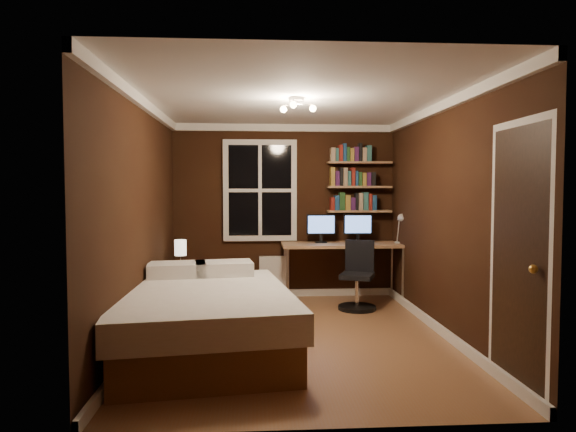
{
  "coord_description": "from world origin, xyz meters",
  "views": [
    {
      "loc": [
        -0.43,
        -5.35,
        1.57
      ],
      "look_at": [
        -0.05,
        0.45,
        1.26
      ],
      "focal_mm": 32.0,
      "sensor_mm": 36.0,
      "label": 1
    }
  ],
  "objects": [
    {
      "name": "bookshelf_lower",
      "position": [
        1.08,
        1.98,
        1.25
      ],
      "size": [
        0.92,
        0.22,
        0.03
      ],
      "primitive_type": "cube",
      "color": "#AC7B53",
      "rests_on": "wall_back"
    },
    {
      "name": "wall_back",
      "position": [
        0.0,
        2.1,
        1.25
      ],
      "size": [
        3.2,
        0.04,
        2.5
      ],
      "primitive_type": "cube",
      "color": "black",
      "rests_on": "ground"
    },
    {
      "name": "desk",
      "position": [
        0.8,
        1.76,
        0.75
      ],
      "size": [
        1.7,
        0.64,
        0.81
      ],
      "color": "#AC7B53",
      "rests_on": "ground"
    },
    {
      "name": "wall_left",
      "position": [
        -1.6,
        0.0,
        1.25
      ],
      "size": [
        0.04,
        4.2,
        2.5
      ],
      "primitive_type": "cube",
      "color": "black",
      "rests_on": "ground"
    },
    {
      "name": "nightstand",
      "position": [
        -1.37,
        1.22,
        0.24
      ],
      "size": [
        0.46,
        0.46,
        0.49
      ],
      "primitive_type": "cube",
      "rotation": [
        0.0,
        0.0,
        0.19
      ],
      "color": "brown",
      "rests_on": "ground"
    },
    {
      "name": "desk_lamp",
      "position": [
        1.59,
        1.65,
        1.03
      ],
      "size": [
        0.14,
        0.32,
        0.44
      ],
      "primitive_type": null,
      "color": "silver",
      "rests_on": "desk"
    },
    {
      "name": "door",
      "position": [
        1.59,
        -1.55,
        1.02
      ],
      "size": [
        0.03,
        0.82,
        2.05
      ],
      "primitive_type": null,
      "color": "black",
      "rests_on": "ground"
    },
    {
      "name": "bookshelf_upper",
      "position": [
        1.08,
        1.98,
        1.95
      ],
      "size": [
        0.92,
        0.22,
        0.03
      ],
      "primitive_type": "cube",
      "color": "#AC7B53",
      "rests_on": "wall_back"
    },
    {
      "name": "office_chair",
      "position": [
        0.91,
        1.22,
        0.33
      ],
      "size": [
        0.52,
        0.52,
        0.89
      ],
      "rotation": [
        0.0,
        0.0,
        -0.38
      ],
      "color": "black",
      "rests_on": "ground"
    },
    {
      "name": "door_knob",
      "position": [
        1.55,
        -1.85,
        1.0
      ],
      "size": [
        0.06,
        0.06,
        0.06
      ],
      "primitive_type": "sphere",
      "color": "gold",
      "rests_on": "door"
    },
    {
      "name": "floor",
      "position": [
        0.0,
        0.0,
        0.0
      ],
      "size": [
        4.2,
        4.2,
        0.0
      ],
      "primitive_type": "plane",
      "color": "#915F3A",
      "rests_on": "ground"
    },
    {
      "name": "books_row_middle",
      "position": [
        1.08,
        1.98,
        1.73
      ],
      "size": [
        0.66,
        0.16,
        0.23
      ],
      "primitive_type": null,
      "color": "navy",
      "rests_on": "bookshelf_middle"
    },
    {
      "name": "bookshelf_middle",
      "position": [
        1.08,
        1.98,
        1.6
      ],
      "size": [
        0.92,
        0.22,
        0.03
      ],
      "primitive_type": "cube",
      "color": "#AC7B53",
      "rests_on": "wall_back"
    },
    {
      "name": "books_row_upper",
      "position": [
        1.08,
        1.98,
        2.08
      ],
      "size": [
        0.6,
        0.16,
        0.23
      ],
      "primitive_type": null,
      "color": "#265424",
      "rests_on": "bookshelf_upper"
    },
    {
      "name": "monitor_right",
      "position": [
        1.04,
        1.85,
        1.01
      ],
      "size": [
        0.42,
        0.12,
        0.41
      ],
      "primitive_type": null,
      "color": "black",
      "rests_on": "desk"
    },
    {
      "name": "wall_right",
      "position": [
        1.6,
        0.0,
        1.25
      ],
      "size": [
        0.04,
        4.2,
        2.5
      ],
      "primitive_type": "cube",
      "color": "black",
      "rests_on": "ground"
    },
    {
      "name": "radiator",
      "position": [
        -0.17,
        1.99,
        0.3
      ],
      "size": [
        0.4,
        0.14,
        0.6
      ],
      "primitive_type": "cube",
      "color": "silver",
      "rests_on": "ground"
    },
    {
      "name": "books_row_lower",
      "position": [
        1.08,
        1.98,
        1.38
      ],
      "size": [
        0.6,
        0.16,
        0.23
      ],
      "primitive_type": null,
      "color": "maroon",
      "rests_on": "bookshelf_lower"
    },
    {
      "name": "bedside_lamp",
      "position": [
        -1.37,
        1.22,
        0.71
      ],
      "size": [
        0.15,
        0.15,
        0.44
      ],
      "primitive_type": null,
      "color": "beige",
      "rests_on": "nightstand"
    },
    {
      "name": "window",
      "position": [
        -0.35,
        2.06,
        1.55
      ],
      "size": [
        1.06,
        0.06,
        1.46
      ],
      "primitive_type": "cube",
      "color": "white",
      "rests_on": "wall_back"
    },
    {
      "name": "ceiling",
      "position": [
        0.0,
        0.0,
        2.5
      ],
      "size": [
        3.2,
        4.2,
        0.02
      ],
      "primitive_type": "cube",
      "color": "white",
      "rests_on": "wall_back"
    },
    {
      "name": "bed",
      "position": [
        -0.92,
        -0.43,
        0.32
      ],
      "size": [
        1.89,
        2.42,
        0.76
      ],
      "rotation": [
        0.0,
        0.0,
        0.13
      ],
      "color": "brown",
      "rests_on": "ground"
    },
    {
      "name": "ceiling_fixture",
      "position": [
        0.0,
        -0.1,
        2.4
      ],
      "size": [
        0.44,
        0.44,
        0.18
      ],
      "primitive_type": null,
      "color": "beige",
      "rests_on": "ceiling"
    },
    {
      "name": "monitor_left",
      "position": [
        0.51,
        1.85,
        1.01
      ],
      "size": [
        0.42,
        0.12,
        0.41
      ],
      "primitive_type": null,
      "color": "black",
      "rests_on": "desk"
    }
  ]
}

